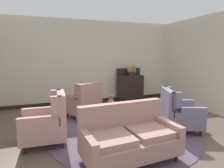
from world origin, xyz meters
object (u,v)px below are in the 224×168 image
(settee, at_px, (129,137))
(gramophone, at_px, (133,69))
(coffee_table, at_px, (113,116))
(sideboard, at_px, (130,86))
(armchair_foreground_right, at_px, (84,102))
(armchair_beside_settee, at_px, (178,113))
(porcelain_vase, at_px, (111,104))
(armchair_near_window, at_px, (47,123))

(settee, relative_size, gramophone, 3.04)
(coffee_table, relative_size, sideboard, 0.63)
(settee, xyz_separation_m, gramophone, (1.85, 3.68, 0.83))
(settee, height_order, gramophone, gramophone)
(gramophone, bearing_deg, settee, -116.75)
(armchair_foreground_right, relative_size, armchair_beside_settee, 1.01)
(porcelain_vase, bearing_deg, armchair_foreground_right, 105.51)
(settee, height_order, armchair_foreground_right, armchair_foreground_right)
(coffee_table, bearing_deg, porcelain_vase, 101.94)
(settee, bearing_deg, gramophone, 59.53)
(armchair_beside_settee, distance_m, sideboard, 3.02)
(armchair_foreground_right, height_order, armchair_near_window, armchair_near_window)
(porcelain_vase, relative_size, armchair_beside_settee, 0.35)
(porcelain_vase, distance_m, gramophone, 3.11)
(settee, bearing_deg, armchair_near_window, 135.47)
(armchair_near_window, bearing_deg, armchair_foreground_right, 145.53)
(coffee_table, height_order, settee, settee)
(armchair_foreground_right, bearing_deg, porcelain_vase, 77.99)
(coffee_table, distance_m, armchair_near_window, 1.36)
(porcelain_vase, xyz_separation_m, gramophone, (1.74, 2.52, 0.55))
(armchair_near_window, bearing_deg, porcelain_vase, 96.71)
(armchair_foreground_right, xyz_separation_m, armchair_near_window, (-1.01, -1.32, 0.00))
(coffee_table, xyz_separation_m, settee, (-0.12, -1.10, -0.01))
(armchair_near_window, height_order, sideboard, sideboard)
(gramophone, bearing_deg, armchair_beside_settee, -95.10)
(porcelain_vase, bearing_deg, armchair_beside_settee, -14.96)
(armchair_beside_settee, bearing_deg, gramophone, 16.23)
(armchair_foreground_right, distance_m, armchair_near_window, 1.66)
(settee, distance_m, armchair_foreground_right, 2.40)
(armchair_beside_settee, relative_size, sideboard, 0.84)
(armchair_near_window, distance_m, gramophone, 4.12)
(armchair_foreground_right, xyz_separation_m, armchair_beside_settee, (1.83, -1.62, -0.01))
(armchair_near_window, bearing_deg, sideboard, 134.51)
(gramophone, bearing_deg, armchair_near_window, -139.86)
(armchair_foreground_right, xyz_separation_m, gramophone, (2.09, 1.29, 0.79))
(armchair_foreground_right, relative_size, sideboard, 0.86)
(armchair_near_window, relative_size, sideboard, 0.83)
(armchair_near_window, height_order, gramophone, gramophone)
(gramophone, bearing_deg, sideboard, 118.50)
(gramophone, bearing_deg, porcelain_vase, -124.72)
(armchair_foreground_right, bearing_deg, gramophone, -175.76)
(coffee_table, distance_m, gramophone, 3.21)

